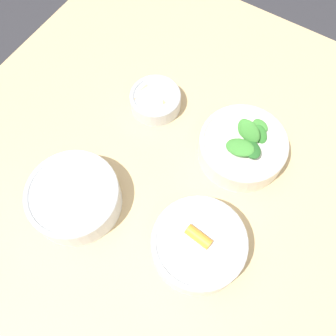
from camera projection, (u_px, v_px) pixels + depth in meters
ground_plane at (193, 258)px, 1.47m from camera, size 10.00×10.00×0.00m
dining_table at (210, 199)px, 0.87m from camera, size 1.17×0.97×0.78m
bowl_carrots at (199, 245)px, 0.68m from camera, size 0.17×0.17×0.07m
bowl_greens at (242, 147)px, 0.76m from camera, size 0.18×0.18×0.10m
bowl_beans_hotdog at (74, 198)px, 0.72m from camera, size 0.18×0.18×0.06m
bowl_cookies at (155, 100)px, 0.82m from camera, size 0.11×0.11×0.04m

